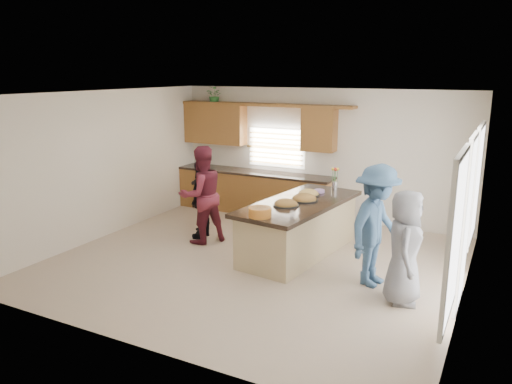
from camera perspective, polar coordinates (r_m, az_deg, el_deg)
The scene contains 18 objects.
floor at distance 8.53m, azimuth -0.12°, elevation -7.97°, with size 6.50×6.50×0.00m, color tan.
room_shell at distance 8.02m, azimuth -0.12°, elevation 4.75°, with size 6.52×6.02×2.81m.
back_cabinetry at distance 11.25m, azimuth -0.35°, elevation 2.23°, with size 4.08×0.66×2.46m.
right_wall_glazing at distance 7.15m, azimuth 22.93°, elevation -2.06°, with size 0.06×4.00×2.25m.
island at distance 8.78m, azimuth 4.92°, elevation -4.24°, with size 1.49×2.83×0.95m.
platter_front at distance 8.35m, azimuth 3.44°, elevation -1.40°, with size 0.44×0.44×0.18m.
platter_mid at distance 8.71m, azimuth 5.55°, elevation -0.80°, with size 0.47×0.47×0.19m.
platter_back at distance 9.09m, azimuth 6.04°, elevation -0.21°, with size 0.41×0.41×0.16m.
salad_bowl at distance 7.70m, azimuth 0.46°, elevation -2.26°, with size 0.36×0.36×0.15m.
clear_cup at distance 7.65m, azimuth 4.19°, elevation -2.61°, with size 0.09×0.09×0.11m, color white.
plate_stack at distance 9.32m, azimuth 7.25°, elevation 0.11°, with size 0.19×0.19×0.05m, color #BC90D1.
flower_vase at distance 9.58m, azimuth 9.02°, elevation 1.65°, with size 0.14×0.14×0.42m.
potted_plant at distance 11.63m, azimuth -4.72°, elevation 10.95°, with size 0.36×0.31×0.40m, color #317C32.
woman_left_back at distance 10.11m, azimuth -6.24°, elevation 0.47°, with size 0.62×0.41×1.70m, color black.
woman_left_mid at distance 9.28m, azimuth -6.24°, elevation -0.32°, with size 0.89×0.69×1.83m, color maroon.
woman_left_front at distance 9.58m, azimuth -6.15°, elevation -0.77°, with size 0.90×0.37×1.54m, color black.
woman_right_back at distance 7.58m, azimuth 13.59°, elevation -3.78°, with size 1.19×0.69×1.84m, color #355473.
woman_right_front at distance 7.14m, azimuth 16.62°, elevation -6.09°, with size 0.78×0.51×1.60m, color slate.
Camera 1 is at (3.65, -7.04, 3.15)m, focal length 35.00 mm.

